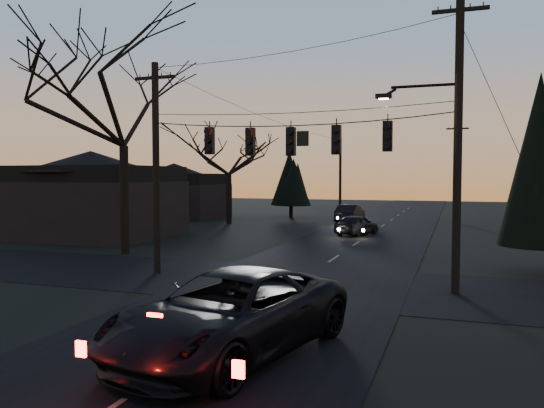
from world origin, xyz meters
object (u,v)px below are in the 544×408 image
(utility_pole_left, at_px, (157,273))
(utility_pole_far_l, at_px, (340,214))
(utility_pole_right, at_px, (455,294))
(utility_pole_far_r, at_px, (456,224))
(sedan_oncoming_b, at_px, (350,214))
(bare_tree_left, at_px, (123,102))
(suv_near, at_px, (231,314))
(sedan_oncoming_a, at_px, (357,225))

(utility_pole_left, height_order, utility_pole_far_l, utility_pole_left)
(utility_pole_right, xyz_separation_m, utility_pole_far_l, (-11.50, 36.00, 0.00))
(utility_pole_right, height_order, utility_pole_far_r, utility_pole_right)
(sedan_oncoming_b, bearing_deg, utility_pole_left, 85.24)
(utility_pole_right, xyz_separation_m, utility_pole_left, (-11.50, 0.00, 0.00))
(utility_pole_far_l, bearing_deg, sedan_oncoming_b, -73.67)
(bare_tree_left, bearing_deg, sedan_oncoming_b, 70.72)
(utility_pole_far_l, relative_size, sedan_oncoming_b, 1.70)
(utility_pole_left, distance_m, utility_pole_far_r, 30.27)
(utility_pole_right, height_order, suv_near, utility_pole_right)
(utility_pole_far_l, height_order, sedan_oncoming_b, utility_pole_far_l)
(utility_pole_left, xyz_separation_m, utility_pole_far_l, (0.00, 36.00, 0.00))
(suv_near, bearing_deg, sedan_oncoming_b, 109.91)
(utility_pole_left, xyz_separation_m, sedan_oncoming_b, (3.08, 25.50, 0.78))
(utility_pole_far_r, distance_m, bare_tree_left, 29.68)
(bare_tree_left, distance_m, sedan_oncoming_b, 23.66)
(sedan_oncoming_a, distance_m, sedan_oncoming_b, 9.10)
(utility_pole_far_l, bearing_deg, utility_pole_right, -72.28)
(utility_pole_far_l, height_order, sedan_oncoming_a, utility_pole_far_l)
(utility_pole_far_l, bearing_deg, utility_pole_far_r, -34.82)
(utility_pole_left, bearing_deg, sedan_oncoming_a, 72.65)
(utility_pole_right, bearing_deg, utility_pole_far_l, 107.72)
(suv_near, height_order, sedan_oncoming_a, suv_near)
(utility_pole_far_r, bearing_deg, suv_near, -97.42)
(utility_pole_right, distance_m, utility_pole_far_r, 28.00)
(utility_pole_right, bearing_deg, utility_pole_left, 180.00)
(utility_pole_right, height_order, bare_tree_left, bare_tree_left)
(bare_tree_left, bearing_deg, utility_pole_far_l, 82.15)
(utility_pole_left, bearing_deg, sedan_oncoming_b, 83.12)
(utility_pole_left, height_order, bare_tree_left, bare_tree_left)
(bare_tree_left, height_order, suv_near, bare_tree_left)
(suv_near, bearing_deg, utility_pole_far_r, 96.16)
(bare_tree_left, relative_size, suv_near, 1.69)
(utility_pole_far_r, relative_size, bare_tree_left, 0.77)
(suv_near, relative_size, sedan_oncoming_a, 1.61)
(utility_pole_right, height_order, sedan_oncoming_b, utility_pole_right)
(utility_pole_left, bearing_deg, utility_pole_far_r, 67.67)
(utility_pole_far_r, height_order, utility_pole_far_l, utility_pole_far_r)
(utility_pole_left, relative_size, sedan_oncoming_a, 2.10)
(utility_pole_right, xyz_separation_m, bare_tree_left, (-15.89, 4.14, 7.67))
(sedan_oncoming_b, bearing_deg, utility_pole_right, 110.40)
(utility_pole_left, height_order, utility_pole_far_r, same)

